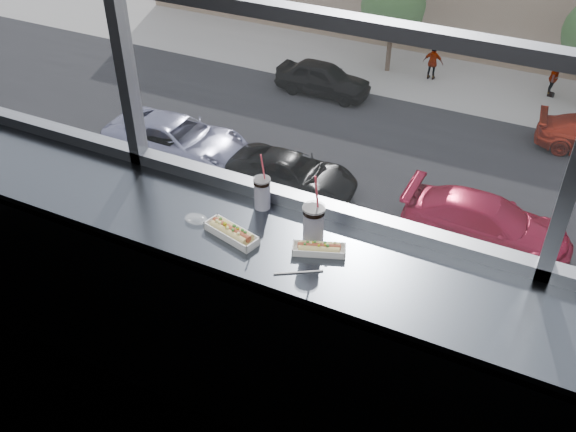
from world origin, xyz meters
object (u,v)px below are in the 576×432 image
at_px(car_near_b, 293,168).
at_px(pedestrian_b, 555,74).
at_px(hotdog_tray_left, 232,232).
at_px(loose_straw, 299,272).
at_px(wrapper, 196,219).
at_px(tree_left, 393,6).
at_px(car_far_a, 323,73).
at_px(soda_cup_left, 262,192).
at_px(car_near_a, 176,133).
at_px(soda_cup_right, 314,223).
at_px(car_near_c, 488,216).
at_px(pedestrian_a, 433,59).
at_px(hotdog_tray_right, 319,248).

xyz_separation_m(car_near_b, pedestrian_b, (7.59, 12.68, 0.19)).
relative_size(hotdog_tray_left, loose_straw, 1.36).
height_order(wrapper, tree_left, wrapper).
height_order(hotdog_tray_left, car_far_a, hotdog_tray_left).
height_order(hotdog_tray_left, pedestrian_b, hotdog_tray_left).
height_order(soda_cup_left, car_near_a, soda_cup_left).
height_order(soda_cup_right, car_near_b, soda_cup_right).
xyz_separation_m(car_far_a, car_near_a, (-2.90, -8.00, 0.07)).
xyz_separation_m(hotdog_tray_left, loose_straw, (0.36, -0.08, -0.02)).
distance_m(wrapper, car_near_c, 19.66).
distance_m(car_near_b, pedestrian_b, 14.77).
xyz_separation_m(car_near_b, tree_left, (-0.39, 12.00, 2.39)).
distance_m(soda_cup_left, car_far_a, 28.31).
relative_size(loose_straw, pedestrian_a, 0.10).
height_order(soda_cup_right, pedestrian_a, soda_cup_right).
xyz_separation_m(soda_cup_left, car_near_b, (-7.64, 16.08, -11.21)).
height_order(car_far_a, car_near_c, car_near_c).
xyz_separation_m(loose_straw, tree_left, (-8.38, 28.42, -8.74)).
bearing_deg(pedestrian_a, soda_cup_right, 102.06).
relative_size(pedestrian_b, tree_left, 0.46).
bearing_deg(car_near_b, car_near_a, 89.76).
bearing_deg(car_near_b, tree_left, 1.64).
xyz_separation_m(soda_cup_left, car_far_a, (-9.92, 24.08, -11.08)).
distance_m(soda_cup_left, pedestrian_a, 30.71).
xyz_separation_m(hotdog_tray_left, pedestrian_a, (-5.69, 28.32, -11.05)).
xyz_separation_m(hotdog_tray_right, wrapper, (-0.59, -0.04, -0.01)).
xyz_separation_m(car_near_a, car_near_c, (12.40, 0.00, -0.03)).
relative_size(soda_cup_left, loose_straw, 1.47).
distance_m(hotdog_tray_left, soda_cup_left, 0.26).
height_order(loose_straw, pedestrian_a, loose_straw).
xyz_separation_m(hotdog_tray_left, car_near_a, (-12.80, 16.34, -10.95)).
bearing_deg(wrapper, hotdog_tray_right, 4.34).
distance_m(soda_cup_left, tree_left, 30.51).
xyz_separation_m(pedestrian_a, tree_left, (-2.33, 0.02, 2.29)).
bearing_deg(loose_straw, pedestrian_a, 70.25).
relative_size(soda_cup_left, car_near_a, 0.04).
xyz_separation_m(car_far_a, car_near_c, (9.50, -8.00, 0.04)).
xyz_separation_m(loose_straw, car_far_a, (-10.26, 24.42, -11.00)).
bearing_deg(car_far_a, wrapper, -157.21).
height_order(hotdog_tray_right, loose_straw, hotdog_tray_right).
bearing_deg(soda_cup_right, tree_left, 106.48).
relative_size(soda_cup_right, wrapper, 3.41).
relative_size(soda_cup_right, tree_left, 0.07).
relative_size(soda_cup_left, car_far_a, 0.05).
height_order(hotdog_tray_left, car_near_c, hotdog_tray_left).
xyz_separation_m(soda_cup_left, car_near_a, (-12.82, 16.08, -11.01)).
height_order(soda_cup_right, pedestrian_b, soda_cup_right).
relative_size(soda_cup_left, pedestrian_b, 0.13).
relative_size(hotdog_tray_left, pedestrian_a, 0.13).
relative_size(soda_cup_right, loose_straw, 1.78).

